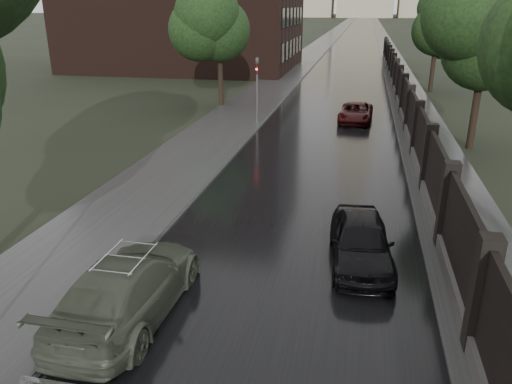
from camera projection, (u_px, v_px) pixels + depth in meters
name	position (u px, v px, depth m)	size (l,w,h in m)	color
road	(362.00, 25.00, 180.90)	(8.00, 420.00, 0.02)	black
sidewalk_left	(345.00, 24.00, 182.04)	(4.00, 420.00, 0.16)	#2D2D2D
verge_right	(377.00, 25.00, 179.82)	(3.00, 420.00, 0.08)	#2D2D2D
fence_right	(401.00, 94.00, 35.04)	(0.45, 75.72, 2.70)	#383533
tree_left_far	(219.00, 31.00, 34.15)	(4.25, 4.25, 7.39)	black
tree_right_b	(485.00, 48.00, 23.92)	(4.08, 4.08, 7.01)	black
tree_right_c	(437.00, 30.00, 40.40)	(4.08, 4.08, 7.01)	black
traffic_light	(257.00, 85.00, 29.85)	(0.16, 0.32, 4.00)	#59595E
volga_sedan	(128.00, 287.00, 11.62)	(2.12, 5.22, 1.52)	#454C3D
car_right_near	(361.00, 241.00, 14.01)	(1.67, 4.14, 1.41)	black
car_right_far	(356.00, 113.00, 31.16)	(1.96, 4.24, 1.18)	#340B0C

